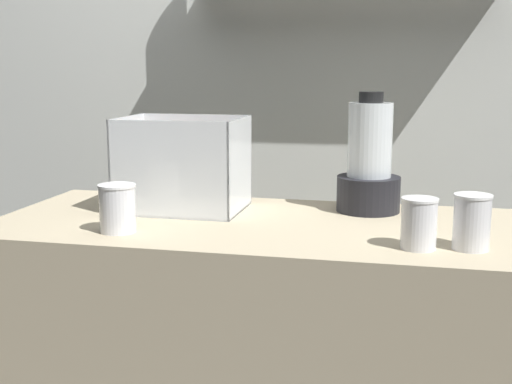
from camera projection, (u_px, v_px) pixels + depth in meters
counter at (256, 379)px, 1.89m from camera, size 1.40×0.64×0.90m
back_wall_unit at (304, 78)px, 2.47m from camera, size 2.60×0.24×2.50m
carrot_display_bin at (180, 180)px, 1.94m from camera, size 0.34×0.26×0.27m
blender_pitcher at (369, 166)px, 1.91m from camera, size 0.18×0.18×0.34m
juice_cup_pomegranate_far_left at (118, 211)px, 1.68m from camera, size 0.09×0.09×0.12m
juice_cup_carrot_left at (419, 227)px, 1.53m from camera, size 0.08×0.08×0.12m
juice_cup_carrot_middle at (472, 225)px, 1.52m from camera, size 0.09×0.09×0.13m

